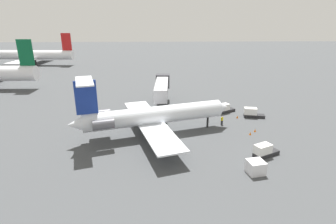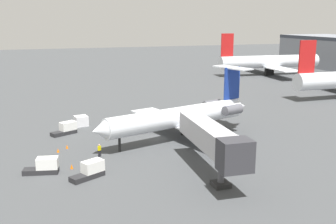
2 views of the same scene
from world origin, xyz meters
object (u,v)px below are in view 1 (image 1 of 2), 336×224
Objects in this scene: cargo_container_uld at (256,167)px; traffic_cone_near at (255,130)px; ground_crew_marshaller at (222,120)px; traffic_cone_far at (237,117)px; jet_bridge at (162,87)px; traffic_cone_mid at (250,133)px; baggage_tug_trailing at (224,109)px; baggage_tug_spare at (252,113)px; regional_jet at (151,115)px; parked_airliner_east_mid at (32,55)px; baggage_tug_lead at (264,151)px.

cargo_container_uld is 4.34× the size of traffic_cone_near.
ground_crew_marshaller is 5.13m from traffic_cone_far.
jet_bridge is 22.34m from traffic_cone_mid.
traffic_cone_far is at bearing -49.64° from ground_crew_marshaller.
baggage_tug_trailing is at bearing -110.09° from jet_bridge.
jet_bridge reaches higher than traffic_cone_far.
baggage_tug_spare reaches higher than traffic_cone_mid.
baggage_tug_trailing reaches higher than ground_crew_marshaller.
regional_jet is at bearing 87.51° from traffic_cone_mid.
cargo_container_uld is 109.21m from parked_airliner_east_mid.
regional_jet reaches higher than ground_crew_marshaller.
baggage_tug_trailing is 10.71m from traffic_cone_near.
jet_bridge is 28.02× the size of traffic_cone_far.
parked_airliner_east_mid is at bearing 46.49° from baggage_tug_trailing.
baggage_tug_spare is (15.97, -3.72, 0.00)m from baggage_tug_lead.
cargo_container_uld is (-23.19, 1.65, 0.02)m from baggage_tug_trailing.
jet_bridge is 80.37m from parked_airliner_east_mid.
traffic_cone_near is 0.02× the size of parked_airliner_east_mid.
ground_crew_marshaller is at bearing -136.57° from jet_bridge.
baggage_tug_lead is 107.59m from parked_airliner_east_mid.
traffic_cone_mid is at bearing -141.72° from ground_crew_marshaller.
cargo_container_uld is (-16.43, -0.46, -0.00)m from ground_crew_marshaller.
cargo_container_uld is at bearing -157.87° from jet_bridge.
regional_jet is 49.51× the size of traffic_cone_mid.
traffic_cone_far is at bearing -0.84° from traffic_cone_mid.
regional_jet reaches higher than cargo_container_uld.
jet_bridge reaches higher than ground_crew_marshaller.
parked_airliner_east_mid reaches higher than ground_crew_marshaller.
baggage_tug_spare is at bearing -68.53° from regional_jet.
baggage_tug_spare reaches higher than cargo_container_uld.
baggage_tug_trailing is at bearing 58.64° from baggage_tug_spare.
baggage_tug_trailing is 7.62× the size of traffic_cone_mid.
baggage_tug_trailing reaches higher than traffic_cone_near.
baggage_tug_lead is at bearing -116.61° from regional_jet.
ground_crew_marshaller is 16.44m from cargo_container_uld.
traffic_cone_near is (12.91, -4.59, -0.58)m from cargo_container_uld.
ground_crew_marshaller is at bearing 162.67° from baggage_tug_trailing.
traffic_cone_mid is (-16.30, -14.68, -4.22)m from jet_bridge.
cargo_container_uld reaches higher than traffic_cone_mid.
traffic_cone_near is at bearing -88.34° from regional_jet.
traffic_cone_near is at bearing -170.35° from traffic_cone_far.
traffic_cone_near is (-7.32, 1.92, -0.56)m from baggage_tug_spare.
ground_crew_marshaller reaches higher than traffic_cone_near.
ground_crew_marshaller reaches higher than traffic_cone_mid.
baggage_tug_trailing is (10.81, -15.08, -2.67)m from regional_jet.
traffic_cone_far is (15.47, -0.64, -0.56)m from baggage_tug_lead.
baggage_tug_spare is at bearing -14.72° from traffic_cone_near.
baggage_tug_lead is 7.66× the size of traffic_cone_near.
baggage_tug_trailing is (18.93, 1.14, 0.00)m from baggage_tug_lead.
ground_crew_marshaller is 3.07× the size of traffic_cone_mid.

